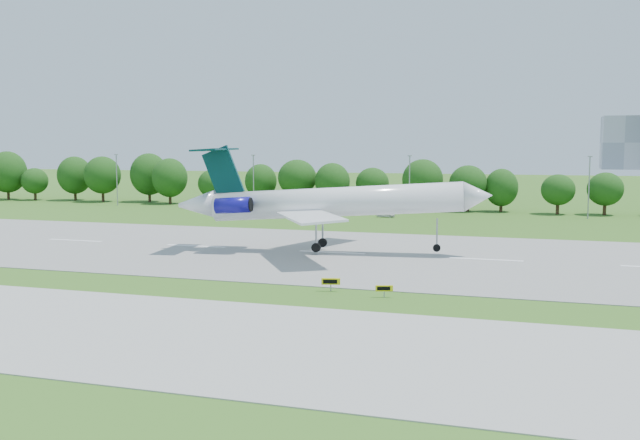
{
  "coord_description": "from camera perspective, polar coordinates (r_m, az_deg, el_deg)",
  "views": [
    {
      "loc": [
        6.44,
        -64.7,
        14.18
      ],
      "look_at": [
        -19.45,
        18.0,
        5.12
      ],
      "focal_mm": 40.0,
      "sensor_mm": 36.0,
      "label": 1
    }
  ],
  "objects": [
    {
      "name": "taxiway",
      "position": [
        49.22,
        9.29,
        -10.81
      ],
      "size": [
        400.0,
        23.0,
        0.08
      ],
      "primitive_type": "cube",
      "color": "#ADADA8",
      "rests_on": "ground"
    },
    {
      "name": "ground",
      "position": [
        66.55,
        11.5,
        -6.46
      ],
      "size": [
        600.0,
        600.0,
        0.0
      ],
      "primitive_type": "plane",
      "color": "#315817",
      "rests_on": "ground"
    },
    {
      "name": "airliner",
      "position": [
        94.0,
        0.03,
        1.5
      ],
      "size": [
        42.13,
        30.43,
        13.83
      ],
      "rotation": [
        0.0,
        -0.06,
        0.12
      ],
      "color": "white",
      "rests_on": "ground"
    },
    {
      "name": "service_vehicle_a",
      "position": [
        154.14,
        2.88,
        0.92
      ],
      "size": [
        3.97,
        1.57,
        1.28
      ],
      "primitive_type": "imported",
      "rotation": [
        0.0,
        0.0,
        1.63
      ],
      "color": "white",
      "rests_on": "ground"
    },
    {
      "name": "light_poles",
      "position": [
        147.18,
        13.89,
        2.74
      ],
      "size": [
        175.9,
        0.25,
        12.19
      ],
      "color": "gray",
      "rests_on": "ground"
    },
    {
      "name": "taxi_sign_centre",
      "position": [
        69.78,
        0.87,
        -4.96
      ],
      "size": [
        1.83,
        0.65,
        1.29
      ],
      "rotation": [
        0.0,
        0.0,
        0.25
      ],
      "color": "gray",
      "rests_on": "ground"
    },
    {
      "name": "tree_line",
      "position": [
        157.04,
        15.03,
        2.84
      ],
      "size": [
        288.4,
        8.4,
        10.4
      ],
      "color": "#382314",
      "rests_on": "ground"
    },
    {
      "name": "taxi_sign_left",
      "position": [
        67.27,
        5.16,
        -5.48
      ],
      "size": [
        1.63,
        0.67,
        1.16
      ],
      "rotation": [
        0.0,
        0.0,
        0.3
      ],
      "color": "gray",
      "rests_on": "ground"
    },
    {
      "name": "service_vehicle_b",
      "position": [
        142.26,
        5.28,
        0.47
      ],
      "size": [
        3.83,
        1.98,
        1.24
      ],
      "primitive_type": "imported",
      "rotation": [
        0.0,
        0.0,
        1.43
      ],
      "color": "white",
      "rests_on": "ground"
    },
    {
      "name": "runway",
      "position": [
        91.04,
        13.13,
        -3.13
      ],
      "size": [
        400.0,
        45.0,
        0.08
      ],
      "primitive_type": "cube",
      "color": "gray",
      "rests_on": "ground"
    }
  ]
}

